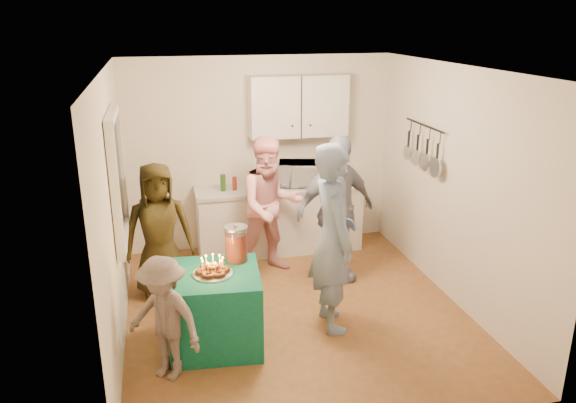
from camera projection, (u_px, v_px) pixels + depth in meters
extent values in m
plane|color=brown|center=(295.00, 310.00, 6.17)|extent=(4.00, 4.00, 0.00)
plane|color=white|center=(297.00, 69.00, 5.35)|extent=(4.00, 4.00, 0.00)
plane|color=silver|center=(260.00, 154.00, 7.60)|extent=(3.60, 3.60, 0.00)
plane|color=silver|center=(114.00, 212.00, 5.36)|extent=(4.00, 4.00, 0.00)
plane|color=silver|center=(455.00, 186.00, 6.15)|extent=(4.00, 4.00, 0.00)
cube|color=black|center=(116.00, 178.00, 5.56)|extent=(0.04, 1.00, 1.20)
cube|color=white|center=(279.00, 220.00, 7.64)|extent=(2.20, 0.58, 0.86)
cube|color=beige|center=(279.00, 188.00, 7.50)|extent=(2.24, 0.62, 0.05)
cube|color=white|center=(298.00, 106.00, 7.37)|extent=(1.30, 0.30, 0.80)
cube|color=black|center=(421.00, 146.00, 6.69)|extent=(0.12, 1.00, 0.60)
imported|color=white|center=(300.00, 174.00, 7.51)|extent=(0.65, 0.51, 0.32)
cube|color=#0E6147|center=(216.00, 309.00, 5.44)|extent=(0.93, 0.93, 0.76)
cylinder|color=red|center=(236.00, 245.00, 5.54)|extent=(0.22, 0.22, 0.34)
imported|color=#778BAD|center=(333.00, 238.00, 5.60)|extent=(0.48, 0.72, 1.94)
imported|color=brown|center=(159.00, 231.00, 6.30)|extent=(0.81, 0.58, 1.57)
imported|color=pink|center=(271.00, 206.00, 6.87)|extent=(0.91, 0.75, 1.73)
imported|color=#101938|center=(336.00, 210.00, 6.62)|extent=(1.13, 0.71, 1.79)
imported|color=#62534E|center=(164.00, 319.00, 4.87)|extent=(0.85, 0.81, 1.16)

